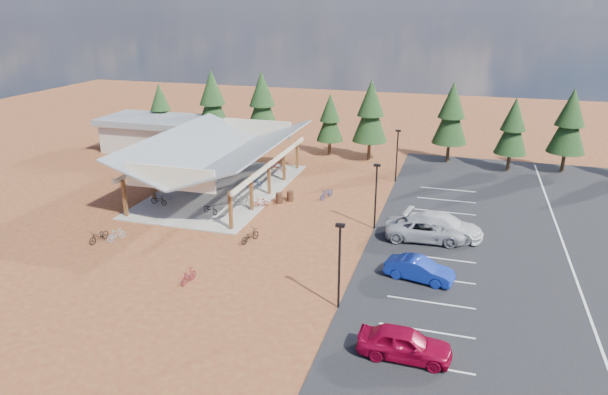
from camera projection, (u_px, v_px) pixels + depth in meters
The scene contains 36 objects.
ground at pixel (304, 231), 41.11m from camera, with size 140.00×140.00×0.00m, color maroon.
asphalt_lot at pixel (563, 244), 38.81m from camera, with size 27.00×44.00×0.04m, color black.
concrete_pad at pixel (223, 189), 50.11m from camera, with size 10.60×18.60×0.10m, color gray.
bike_pavilion at pixel (221, 150), 48.84m from camera, with size 11.65×19.40×4.97m.
outbuilding at pixel (152, 133), 63.15m from camera, with size 11.00×7.00×3.90m.
lamp_post_0 at pixel (339, 260), 29.74m from camera, with size 0.50×0.25×5.14m.
lamp_post_1 at pixel (376, 192), 40.56m from camera, with size 0.50×0.25×5.14m.
lamp_post_2 at pixel (397, 152), 51.38m from camera, with size 0.50×0.25×5.14m.
trash_bin_0 at pixel (279, 198), 46.72m from camera, with size 0.60×0.60×0.90m, color #3D2215.
trash_bin_1 at pixel (290, 196), 47.20m from camera, with size 0.60×0.60×0.90m, color #3D2215.
pine_0 at pixel (161, 107), 65.31m from camera, with size 3.16×3.16×7.36m.
pine_1 at pixel (212, 100), 63.21m from camera, with size 3.93×3.93×9.16m.
pine_2 at pixel (262, 102), 62.53m from camera, with size 3.91×3.91×9.11m.
pine_3 at pixel (330, 118), 60.23m from camera, with size 3.00×3.00×7.00m.
pine_4 at pixel (371, 111), 57.95m from camera, with size 3.78×3.78×8.81m.
pine_5 at pixel (452, 114), 57.26m from camera, with size 3.72×3.72×8.67m.
pine_6 at pixel (513, 127), 54.33m from camera, with size 3.26×3.26×7.59m.
pine_7 at pixel (570, 122), 53.69m from camera, with size 3.68×3.68×8.58m.
bike_0 at pixel (159, 200), 46.02m from camera, with size 0.55×1.56×0.82m, color black.
bike_1 at pixel (164, 194), 47.20m from camera, with size 0.51×1.81×1.09m, color gray.
bike_2 at pixel (210, 179), 51.46m from camera, with size 0.57×1.62×0.85m, color #1B4198.
bike_3 at pixel (221, 166), 55.49m from camera, with size 0.46×1.63×0.98m, color maroon.
bike_4 at pixel (210, 209), 44.07m from camera, with size 0.55×1.57×0.83m, color black.
bike_5 at pixel (243, 201), 45.61m from camera, with size 0.49×1.74×1.05m, color gray.
bike_6 at pixel (252, 182), 50.43m from camera, with size 0.64×1.83×0.96m, color navy.
bike_7 at pixel (279, 166), 55.27m from camera, with size 0.47×1.65×0.99m, color maroon.
bike_8 at pixel (99, 236), 39.02m from camera, with size 0.64×1.84×0.97m, color black.
bike_9 at pixel (116, 235), 39.32m from camera, with size 0.42×1.49×0.90m, color #A1A4A9.
bike_11 at pixel (188, 276), 33.32m from camera, with size 0.44×1.55×0.93m, color maroon.
bike_12 at pixel (250, 236), 39.03m from camera, with size 0.65×1.86×0.98m, color black.
bike_14 at pixel (327, 193), 47.74m from camera, with size 0.67×1.91×1.00m, color navy.
bike_15 at pixel (260, 203), 45.62m from camera, with size 0.42×1.48×0.89m, color maroon.
car_0 at pixel (405, 343), 26.12m from camera, with size 1.83×4.55×1.55m, color maroon.
car_1 at pixel (419, 269), 33.54m from camera, with size 1.48×4.24×1.40m, color navy.
car_2 at pixel (426, 229), 39.24m from camera, with size 2.70×5.85×1.63m, color #96989E.
car_3 at pixel (443, 225), 39.87m from camera, with size 2.34×5.76×1.67m, color silver.
Camera 1 is at (10.84, -36.25, 16.27)m, focal length 32.00 mm.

